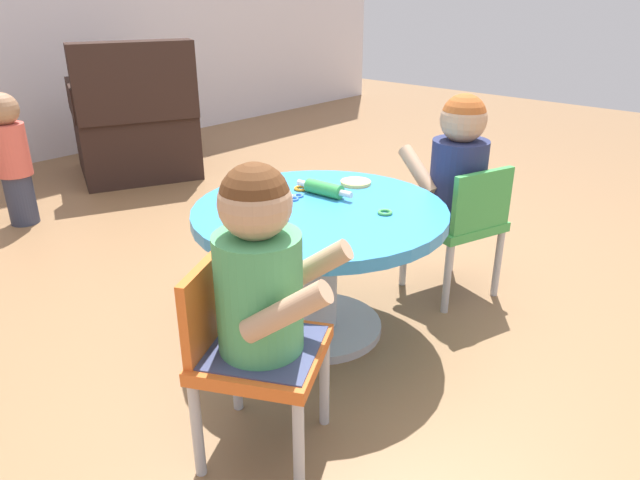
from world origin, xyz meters
TOP-DOWN VIEW (x-y plane):
  - ground_plane at (0.00, 0.00)m, footprint 10.00×10.00m
  - craft_table at (0.00, 0.00)m, footprint 0.85×0.85m
  - child_chair_left at (-0.55, -0.25)m, footprint 0.41×0.41m
  - seated_child_left at (-0.53, -0.29)m, footprint 0.40×0.43m
  - child_chair_right at (0.56, -0.22)m, footprint 0.38×0.38m
  - seated_child_right at (0.58, -0.18)m, footprint 0.36×0.41m
  - armchair_dark at (0.64, 2.15)m, footprint 0.93×0.94m
  - toddler_standing at (-0.25, 1.84)m, footprint 0.17×0.17m
  - rolling_pin at (0.10, 0.07)m, footprint 0.06×0.23m
  - craft_scissors at (0.00, 0.15)m, footprint 0.09×0.14m
  - playdough_blob_0 at (0.27, 0.07)m, footprint 0.11×0.11m
  - cookie_cutter_0 at (-0.17, 0.01)m, footprint 0.06×0.06m
  - cookie_cutter_1 at (0.09, -0.19)m, footprint 0.05×0.05m
  - cookie_cutter_2 at (0.09, 0.17)m, footprint 0.05×0.05m

SIDE VIEW (x-z plane):
  - ground_plane at x=0.00m, z-range 0.00..0.00m
  - child_chair_left at x=-0.55m, z-range 0.04..0.57m
  - child_chair_right at x=0.56m, z-range 0.04..0.57m
  - armchair_dark at x=0.64m, z-range -0.12..0.73m
  - craft_table at x=0.00m, z-range 0.12..0.59m
  - toddler_standing at x=-0.25m, z-range 0.02..0.70m
  - craft_scissors at x=0.00m, z-range 0.47..0.48m
  - cookie_cutter_0 at x=-0.17m, z-range 0.47..0.48m
  - cookie_cutter_1 at x=0.09m, z-range 0.47..0.48m
  - cookie_cutter_2 at x=0.09m, z-range 0.47..0.48m
  - playdough_blob_0 at x=0.27m, z-range 0.47..0.48m
  - rolling_pin at x=0.10m, z-range 0.47..0.52m
  - seated_child_left at x=-0.53m, z-range 0.28..0.79m
  - seated_child_right at x=0.58m, z-range 0.28..0.79m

